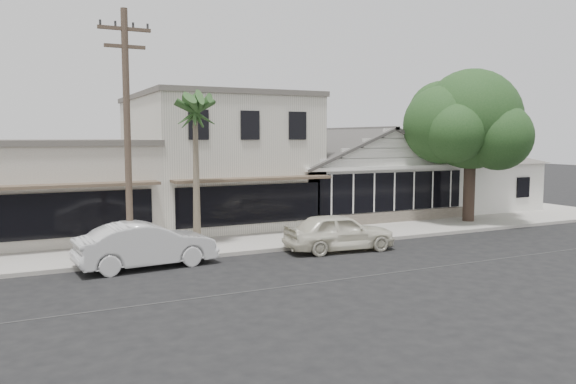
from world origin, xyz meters
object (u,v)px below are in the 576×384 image
car_0 (339,232)px  car_1 (146,245)px  utility_pole (127,131)px  shade_tree (467,123)px

car_0 → car_1: bearing=91.6°
car_1 → car_0: bearing=-99.0°
car_0 → car_1: 7.62m
utility_pole → shade_tree: size_ratio=1.11×
car_0 → shade_tree: size_ratio=0.56×
utility_pole → car_0: 9.05m
utility_pole → car_0: bearing=-8.5°
utility_pole → car_0: (8.02, -1.19, -4.02)m
car_0 → utility_pole: bearing=86.8°
utility_pole → car_1: bearing=-59.0°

